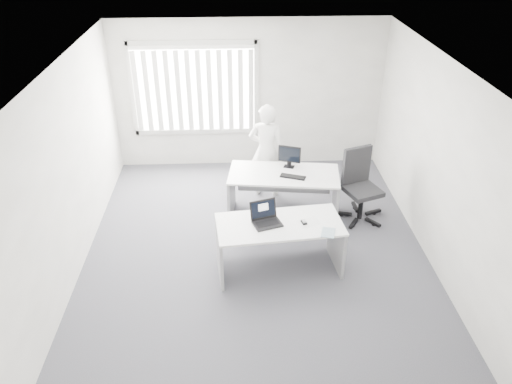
{
  "coord_description": "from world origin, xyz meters",
  "views": [
    {
      "loc": [
        -0.29,
        -5.93,
        4.51
      ],
      "look_at": [
        0.0,
        0.15,
        0.97
      ],
      "focal_mm": 35.0,
      "sensor_mm": 36.0,
      "label": 1
    }
  ],
  "objects_px": {
    "desk_near": "(279,237)",
    "desk_far": "(283,186)",
    "monitor": "(289,157)",
    "office_chair": "(360,197)",
    "laptop": "(268,216)",
    "person": "(266,151)"
  },
  "relations": [
    {
      "from": "person",
      "to": "desk_near",
      "type": "bearing_deg",
      "value": 102.53
    },
    {
      "from": "person",
      "to": "laptop",
      "type": "relative_size",
      "value": 4.53
    },
    {
      "from": "person",
      "to": "monitor",
      "type": "relative_size",
      "value": 4.59
    },
    {
      "from": "laptop",
      "to": "desk_near",
      "type": "bearing_deg",
      "value": -11.14
    },
    {
      "from": "desk_near",
      "to": "office_chair",
      "type": "xyz_separation_m",
      "value": [
        1.43,
        1.3,
        -0.19
      ]
    },
    {
      "from": "laptop",
      "to": "person",
      "type": "bearing_deg",
      "value": 68.61
    },
    {
      "from": "desk_near",
      "to": "desk_far",
      "type": "height_order",
      "value": "desk_far"
    },
    {
      "from": "desk_near",
      "to": "person",
      "type": "bearing_deg",
      "value": 85.07
    },
    {
      "from": "desk_near",
      "to": "person",
      "type": "relative_size",
      "value": 1.05
    },
    {
      "from": "monitor",
      "to": "office_chair",
      "type": "bearing_deg",
      "value": 4.52
    },
    {
      "from": "office_chair",
      "to": "person",
      "type": "relative_size",
      "value": 0.71
    },
    {
      "from": "person",
      "to": "monitor",
      "type": "distance_m",
      "value": 0.63
    },
    {
      "from": "desk_near",
      "to": "desk_far",
      "type": "relative_size",
      "value": 0.97
    },
    {
      "from": "person",
      "to": "laptop",
      "type": "height_order",
      "value": "person"
    },
    {
      "from": "desk_near",
      "to": "monitor",
      "type": "height_order",
      "value": "monitor"
    },
    {
      "from": "desk_far",
      "to": "desk_near",
      "type": "bearing_deg",
      "value": -90.57
    },
    {
      "from": "office_chair",
      "to": "person",
      "type": "distance_m",
      "value": 1.74
    },
    {
      "from": "office_chair",
      "to": "laptop",
      "type": "distance_m",
      "value": 2.14
    },
    {
      "from": "desk_near",
      "to": "laptop",
      "type": "height_order",
      "value": "laptop"
    },
    {
      "from": "person",
      "to": "office_chair",
      "type": "bearing_deg",
      "value": 162.39
    },
    {
      "from": "person",
      "to": "laptop",
      "type": "bearing_deg",
      "value": 98.09
    },
    {
      "from": "office_chair",
      "to": "laptop",
      "type": "relative_size",
      "value": 3.19
    }
  ]
}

